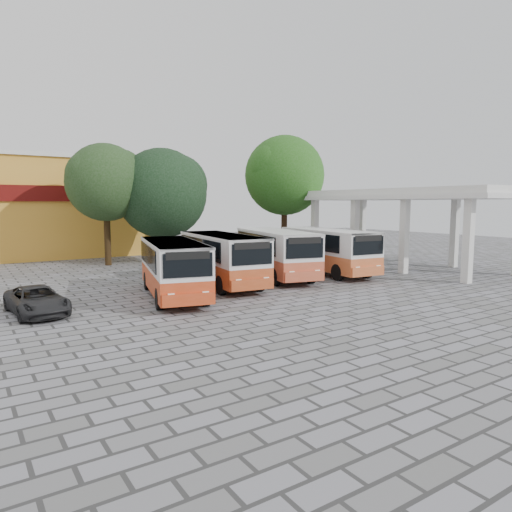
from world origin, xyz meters
TOP-DOWN VIEW (x-y plane):
  - ground at (0.00, 0.00)m, footprint 90.00×90.00m
  - terminal_shelter at (10.50, 4.00)m, footprint 6.80×15.80m
  - shophouse_block at (-11.00, 25.99)m, footprint 20.40×10.40m
  - bus_far_left at (-7.39, 2.80)m, footprint 3.94×7.79m
  - bus_centre_left at (-3.89, 4.38)m, footprint 3.30×7.92m
  - bus_centre_right at (0.04, 4.86)m, footprint 4.13×8.26m
  - bus_far_right at (3.74, 4.38)m, footprint 3.33×8.02m
  - tree_left at (-6.76, 16.08)m, footprint 5.76×5.49m
  - tree_middle at (-2.82, 15.35)m, footprint 6.97×6.64m
  - tree_right at (7.17, 13.55)m, footprint 6.87×6.54m
  - parked_car at (-13.30, 2.69)m, footprint 2.23×4.18m

SIDE VIEW (x-z plane):
  - ground at x=0.00m, z-range 0.00..0.00m
  - parked_car at x=-13.30m, z-range 0.00..1.12m
  - bus_far_left at x=-7.39m, z-range 0.21..2.87m
  - bus_centre_left at x=-3.89m, z-range 0.22..2.98m
  - bus_far_right at x=3.74m, z-range 0.22..3.02m
  - bus_centre_right at x=0.04m, z-range 0.22..3.05m
  - shophouse_block at x=-11.00m, z-range 0.01..8.31m
  - terminal_shelter at x=10.50m, z-range 2.21..7.61m
  - tree_middle at x=-2.82m, z-range 1.15..9.66m
  - tree_left at x=-6.76m, z-range 1.76..10.42m
  - tree_right at x=7.17m, z-range 1.94..11.95m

